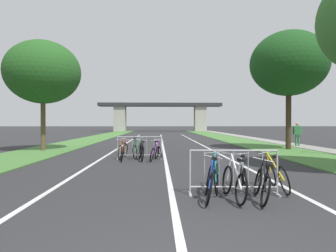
% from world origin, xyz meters
% --- Properties ---
extents(grass_verge_left, '(3.39, 68.16, 0.05)m').
position_xyz_m(grass_verge_left, '(-7.12, 27.88, 0.03)').
color(grass_verge_left, '#477A38').
rests_on(grass_verge_left, ground).
extents(grass_verge_right, '(3.39, 68.16, 0.05)m').
position_xyz_m(grass_verge_right, '(7.12, 27.88, 0.03)').
color(grass_verge_right, '#477A38').
rests_on(grass_verge_right, ground).
extents(sidewalk_path_right, '(1.65, 68.16, 0.08)m').
position_xyz_m(sidewalk_path_right, '(9.64, 27.88, 0.04)').
color(sidewalk_path_right, gray).
rests_on(sidewalk_path_right, ground).
extents(lane_stripe_center, '(0.14, 39.43, 0.01)m').
position_xyz_m(lane_stripe_center, '(0.00, 19.71, 0.00)').
color(lane_stripe_center, silver).
rests_on(lane_stripe_center, ground).
extents(lane_stripe_right_lane, '(0.14, 39.43, 0.01)m').
position_xyz_m(lane_stripe_right_lane, '(2.98, 19.71, 0.00)').
color(lane_stripe_right_lane, silver).
rests_on(lane_stripe_right_lane, ground).
extents(lane_stripe_left_lane, '(0.14, 39.43, 0.01)m').
position_xyz_m(lane_stripe_left_lane, '(-2.98, 19.71, 0.00)').
color(lane_stripe_left_lane, silver).
rests_on(lane_stripe_left_lane, ground).
extents(overpass_bridge, '(24.49, 3.21, 5.68)m').
position_xyz_m(overpass_bridge, '(0.00, 56.33, 3.87)').
color(overpass_bridge, '#2D2D30').
rests_on(overpass_bridge, ground).
extents(tree_left_pine_far, '(4.41, 4.41, 6.58)m').
position_xyz_m(tree_left_pine_far, '(-7.21, 14.79, 4.69)').
color(tree_left_pine_far, brown).
rests_on(tree_left_pine_far, ground).
extents(tree_right_oak_near, '(4.71, 4.71, 7.36)m').
position_xyz_m(tree_right_oak_near, '(7.77, 15.03, 5.35)').
color(tree_right_oak_near, '#3D2D1E').
rests_on(tree_right_oak_near, ground).
extents(crowd_barrier_nearest, '(2.10, 0.54, 1.05)m').
position_xyz_m(crowd_barrier_nearest, '(1.44, 3.73, 0.51)').
color(crowd_barrier_nearest, '#ADADB2').
rests_on(crowd_barrier_nearest, ground).
extents(crowd_barrier_second, '(2.09, 0.48, 1.05)m').
position_xyz_m(crowd_barrier_second, '(-1.19, 10.66, 0.51)').
color(crowd_barrier_second, '#ADADB2').
rests_on(crowd_barrier_second, ground).
extents(bicycle_white_0, '(0.59, 1.71, 0.88)m').
position_xyz_m(bicycle_white_0, '(-0.30, 11.21, 0.35)').
color(bicycle_white_0, black).
rests_on(bicycle_white_0, ground).
extents(bicycle_black_1, '(0.54, 1.66, 0.93)m').
position_xyz_m(bicycle_black_1, '(-1.07, 10.11, 0.37)').
color(bicycle_black_1, black).
rests_on(bicycle_black_1, ground).
extents(bicycle_yellow_2, '(0.47, 1.73, 0.95)m').
position_xyz_m(bicycle_yellow_2, '(2.62, 4.15, 0.38)').
color(bicycle_yellow_2, black).
rests_on(bicycle_yellow_2, ground).
extents(bicycle_teal_3, '(0.56, 1.64, 0.94)m').
position_xyz_m(bicycle_teal_3, '(1.13, 4.20, 0.36)').
color(bicycle_teal_3, black).
rests_on(bicycle_teal_3, ground).
extents(bicycle_blue_4, '(0.58, 1.65, 0.97)m').
position_xyz_m(bicycle_blue_4, '(0.80, 3.30, 0.38)').
color(bicycle_blue_4, black).
rests_on(bicycle_blue_4, ground).
extents(bicycle_green_5, '(0.48, 1.75, 1.00)m').
position_xyz_m(bicycle_green_5, '(-1.29, 11.02, 0.38)').
color(bicycle_green_5, black).
rests_on(bicycle_green_5, ground).
extents(bicycle_silver_6, '(0.49, 1.65, 0.90)m').
position_xyz_m(bicycle_silver_6, '(1.82, 4.26, 0.36)').
color(bicycle_silver_6, black).
rests_on(bicycle_silver_6, ground).
extents(bicycle_red_7, '(0.46, 1.64, 0.98)m').
position_xyz_m(bicycle_red_7, '(-1.90, 10.12, 0.36)').
color(bicycle_red_7, black).
rests_on(bicycle_red_7, ground).
extents(bicycle_orange_8, '(0.51, 1.74, 0.93)m').
position_xyz_m(bicycle_orange_8, '(-2.00, 11.05, 0.38)').
color(bicycle_orange_8, black).
rests_on(bicycle_orange_8, ground).
extents(bicycle_purple_9, '(0.67, 1.62, 0.94)m').
position_xyz_m(bicycle_purple_9, '(-0.47, 10.06, 0.35)').
color(bicycle_purple_9, black).
rests_on(bicycle_purple_9, ground).
extents(bicycle_white_10, '(0.46, 1.67, 0.99)m').
position_xyz_m(bicycle_white_10, '(1.34, 3.31, 0.37)').
color(bicycle_white_10, black).
rests_on(bicycle_white_10, ground).
extents(bicycle_black_11, '(0.68, 1.64, 0.89)m').
position_xyz_m(bicycle_black_11, '(1.91, 3.17, 0.35)').
color(bicycle_black_11, black).
rests_on(bicycle_black_11, ground).
extents(pedestrian_pushing_bike, '(0.61, 0.37, 1.72)m').
position_xyz_m(pedestrian_pushing_bike, '(9.41, 17.30, 1.05)').
color(pedestrian_pushing_bike, '#33723F').
rests_on(pedestrian_pushing_bike, ground).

